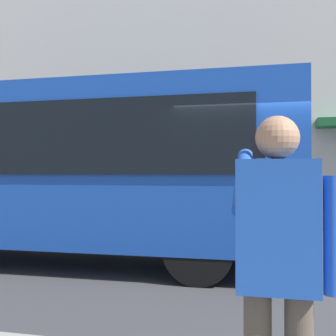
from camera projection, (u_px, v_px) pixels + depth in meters
name	position (u px, v px, depth m)	size (l,w,h in m)	color
ground_plane	(267.00, 274.00, 6.74)	(60.00, 60.00, 0.00)	#38383A
building_facade_far	(270.00, 31.00, 13.42)	(28.00, 1.55, 12.00)	beige
red_bus	(44.00, 167.00, 7.86)	(9.05, 2.54, 3.08)	#1947AD
pedestrian_photographer	(279.00, 257.00, 2.17)	(0.53, 0.52, 1.70)	#4C4238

